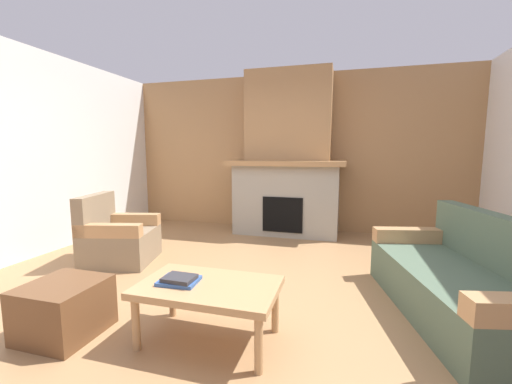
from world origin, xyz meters
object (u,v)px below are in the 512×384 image
at_px(couch, 463,283).
at_px(ottoman, 64,309).
at_px(coffee_table, 208,291).
at_px(fireplace, 287,164).
at_px(armchair, 117,239).

height_order(couch, ottoman, couch).
relative_size(couch, coffee_table, 1.94).
bearing_deg(couch, ottoman, -159.55).
height_order(fireplace, coffee_table, fireplace).
bearing_deg(coffee_table, ottoman, -168.52).
height_order(fireplace, couch, fireplace).
relative_size(fireplace, couch, 1.39).
distance_m(fireplace, armchair, 2.83).
bearing_deg(armchair, couch, -5.46).
xyz_separation_m(fireplace, coffee_table, (0.02, -3.26, -0.79)).
bearing_deg(fireplace, armchair, -131.37).
bearing_deg(coffee_table, fireplace, 90.31).
height_order(coffee_table, ottoman, coffee_table).
xyz_separation_m(couch, coffee_table, (-1.90, -0.89, 0.09)).
height_order(armchair, ottoman, armchair).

